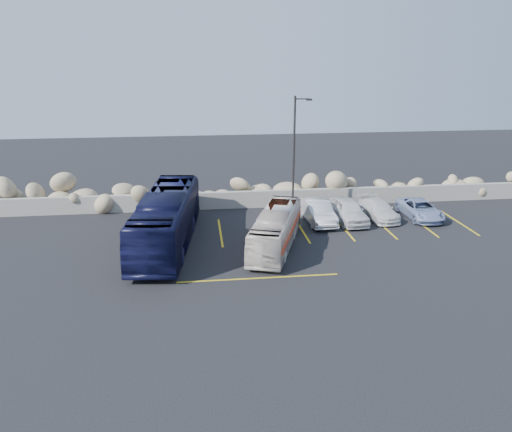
{
  "coord_description": "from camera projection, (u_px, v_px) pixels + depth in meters",
  "views": [
    {
      "loc": [
        -3.81,
        -21.98,
        10.61
      ],
      "look_at": [
        -0.65,
        4.0,
        1.98
      ],
      "focal_mm": 35.0,
      "sensor_mm": 36.0,
      "label": 1
    }
  ],
  "objects": [
    {
      "name": "seawall",
      "position": [
        251.0,
        199.0,
        35.61
      ],
      "size": [
        60.0,
        0.4,
        1.2
      ],
      "primitive_type": "cube",
      "color": "gray",
      "rests_on": "ground"
    },
    {
      "name": "vintage_bus",
      "position": [
        276.0,
        229.0,
        28.15
      ],
      "size": [
        4.27,
        7.95,
        2.17
      ],
      "primitive_type": "imported",
      "rotation": [
        0.0,
        0.0,
        -0.33
      ],
      "color": "beige",
      "rests_on": "ground"
    },
    {
      "name": "car_a",
      "position": [
        348.0,
        211.0,
        32.59
      ],
      "size": [
        1.93,
        4.38,
        1.47
      ],
      "primitive_type": "imported",
      "rotation": [
        0.0,
        0.0,
        0.05
      ],
      "color": "silver",
      "rests_on": "ground"
    },
    {
      "name": "parking_lines",
      "position": [
        339.0,
        235.0,
        30.27
      ],
      "size": [
        18.16,
        9.36,
        0.01
      ],
      "color": "gold",
      "rests_on": "ground"
    },
    {
      "name": "car_d",
      "position": [
        420.0,
        209.0,
        33.34
      ],
      "size": [
        2.02,
        4.32,
        1.2
      ],
      "primitive_type": "imported",
      "rotation": [
        0.0,
        0.0,
        0.01
      ],
      "color": "#8494BB",
      "rests_on": "ground"
    },
    {
      "name": "riprap_pile",
      "position": [
        250.0,
        185.0,
        36.52
      ],
      "size": [
        54.0,
        2.8,
        2.6
      ],
      "primitive_type": null,
      "color": "tan",
      "rests_on": "ground"
    },
    {
      "name": "lamppost",
      "position": [
        295.0,
        154.0,
        32.39
      ],
      "size": [
        1.14,
        0.18,
        8.0
      ],
      "color": "#292625",
      "rests_on": "ground"
    },
    {
      "name": "car_b",
      "position": [
        318.0,
        212.0,
        32.45
      ],
      "size": [
        1.72,
        4.43,
        1.44
      ],
      "primitive_type": "imported",
      "rotation": [
        0.0,
        0.0,
        0.04
      ],
      "color": "silver",
      "rests_on": "ground"
    },
    {
      "name": "tour_coach",
      "position": [
        167.0,
        219.0,
        28.43
      ],
      "size": [
        3.81,
        11.28,
        3.08
      ],
      "primitive_type": "imported",
      "rotation": [
        0.0,
        0.0,
        -0.11
      ],
      "color": "black",
      "rests_on": "ground"
    },
    {
      "name": "car_c",
      "position": [
        378.0,
        210.0,
        33.27
      ],
      "size": [
        2.03,
        4.25,
        1.2
      ],
      "primitive_type": "imported",
      "rotation": [
        0.0,
        0.0,
        0.09
      ],
      "color": "silver",
      "rests_on": "ground"
    },
    {
      "name": "ground",
      "position": [
        279.0,
        279.0,
        24.48
      ],
      "size": [
        90.0,
        90.0,
        0.0
      ],
      "primitive_type": "plane",
      "color": "black",
      "rests_on": "ground"
    }
  ]
}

